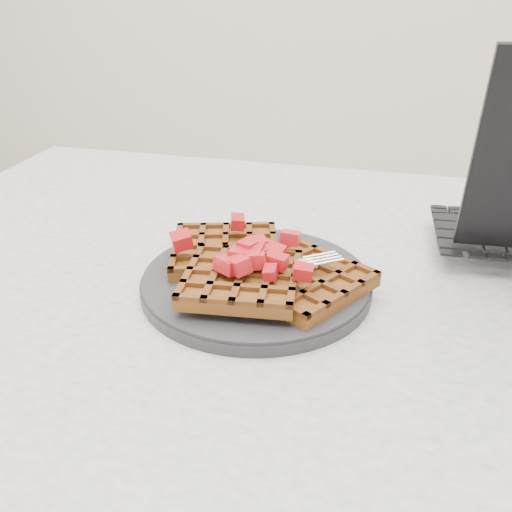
% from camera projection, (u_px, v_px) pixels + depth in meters
% --- Properties ---
extents(table, '(1.20, 0.80, 0.75)m').
position_uv_depth(table, '(329.00, 364.00, 0.69)').
color(table, silver).
rests_on(table, ground).
extents(plate, '(0.25, 0.25, 0.02)m').
position_uv_depth(plate, '(256.00, 282.00, 0.62)').
color(plate, '#242427').
rests_on(plate, table).
extents(waffles, '(0.25, 0.21, 0.03)m').
position_uv_depth(waffles, '(255.00, 268.00, 0.61)').
color(waffles, brown).
rests_on(waffles, plate).
extents(strawberry_pile, '(0.15, 0.15, 0.02)m').
position_uv_depth(strawberry_pile, '(256.00, 244.00, 0.60)').
color(strawberry_pile, '#990610').
rests_on(strawberry_pile, waffles).
extents(fork, '(0.16, 0.12, 0.02)m').
position_uv_depth(fork, '(276.00, 285.00, 0.58)').
color(fork, silver).
rests_on(fork, plate).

